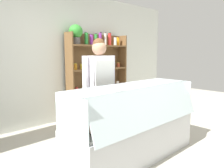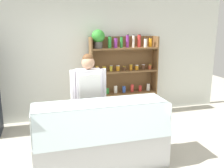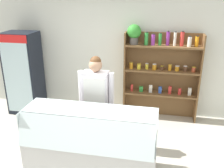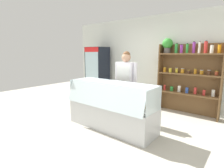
# 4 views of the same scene
# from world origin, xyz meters

# --- Properties ---
(ground_plane) EXTENTS (12.00, 12.00, 0.00)m
(ground_plane) POSITION_xyz_m (0.00, 0.00, 0.00)
(ground_plane) COLOR #B7B2A3
(back_wall) EXTENTS (6.80, 0.10, 2.70)m
(back_wall) POSITION_xyz_m (0.00, 2.23, 1.35)
(back_wall) COLOR silver
(back_wall) RESTS_ON ground
(shelving_unit) EXTENTS (1.56, 0.29, 2.01)m
(shelving_unit) POSITION_xyz_m (0.76, 2.00, 1.15)
(shelving_unit) COLOR brown
(shelving_unit) RESTS_ON ground
(deli_display_case) EXTENTS (1.98, 0.71, 1.01)m
(deli_display_case) POSITION_xyz_m (-0.16, 0.02, 0.31)
(deli_display_case) COLOR silver
(deli_display_case) RESTS_ON ground
(shop_clerk) EXTENTS (0.61, 0.25, 1.65)m
(shop_clerk) POSITION_xyz_m (-0.21, 0.65, 0.98)
(shop_clerk) COLOR #4C4233
(shop_clerk) RESTS_ON ground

